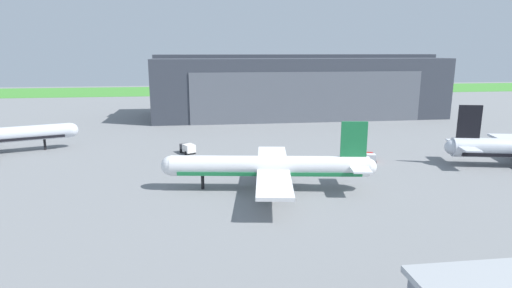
# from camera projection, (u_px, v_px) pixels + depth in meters

# --- Properties ---
(ground_plane) EXTENTS (440.00, 440.00, 0.00)m
(ground_plane) POSITION_uv_depth(u_px,v_px,m) (275.00, 191.00, 72.23)
(ground_plane) COLOR slate
(grass_field_strip) EXTENTS (440.00, 56.00, 0.08)m
(grass_field_strip) POSITION_uv_depth(u_px,v_px,m) (221.00, 90.00, 248.60)
(grass_field_strip) COLOR #418C33
(grass_field_strip) RESTS_ON ground_plane
(maintenance_hangar) EXTENTS (100.98, 33.18, 21.88)m
(maintenance_hangar) POSITION_uv_depth(u_px,v_px,m) (297.00, 86.00, 152.70)
(maintenance_hangar) COLOR #383D47
(maintenance_hangar) RESTS_ON ground_plane
(airliner_near_right) EXTENTS (36.48, 31.20, 11.93)m
(airliner_near_right) POSITION_uv_depth(u_px,v_px,m) (269.00, 167.00, 72.04)
(airliner_near_right) COLOR white
(airliner_near_right) RESTS_ON ground_plane
(stair_truck) EXTENTS (3.08, 5.19, 2.07)m
(stair_truck) POSITION_uv_depth(u_px,v_px,m) (370.00, 157.00, 90.37)
(stair_truck) COLOR silver
(stair_truck) RESTS_ON ground_plane
(baggage_tug) EXTENTS (3.87, 4.68, 2.22)m
(baggage_tug) POSITION_uv_depth(u_px,v_px,m) (188.00, 148.00, 97.85)
(baggage_tug) COLOR #2D2D33
(baggage_tug) RESTS_ON ground_plane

